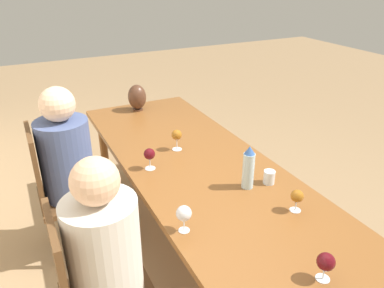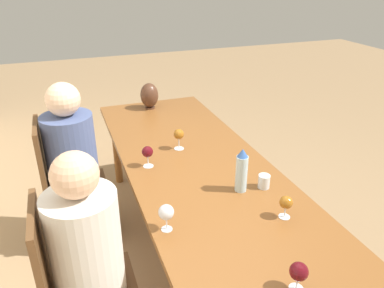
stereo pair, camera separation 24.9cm
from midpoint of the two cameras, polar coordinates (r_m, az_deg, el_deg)
ground_plane at (r=2.79m, az=4.47°, el=-18.12°), size 14.00×14.00×0.00m
dining_table at (r=2.37m, az=5.04°, el=-6.04°), size 2.91×0.91×0.75m
water_bottle at (r=2.15m, az=10.88°, el=-4.10°), size 0.07×0.07×0.27m
water_tumbler at (r=2.25m, az=14.07°, el=-5.64°), size 0.07×0.07×0.08m
vase at (r=3.38m, az=-4.41°, el=7.35°), size 0.16×0.16×0.23m
wine_glass_0 at (r=2.01m, az=17.66°, el=-8.66°), size 0.07×0.07×0.13m
wine_glass_1 at (r=1.64m, az=20.42°, el=-17.98°), size 0.08×0.08×0.13m
wine_glass_2 at (r=1.83m, az=-0.01°, el=-10.54°), size 0.08×0.08×0.14m
wine_glass_3 at (r=2.60m, az=0.70°, el=1.36°), size 0.07×0.07×0.15m
wine_glass_4 at (r=2.38m, az=-3.84°, el=-1.35°), size 0.07×0.07×0.14m
chair_near at (r=2.01m, az=-13.85°, el=-20.29°), size 0.44×0.44×0.98m
chair_far at (r=2.84m, az=-16.53°, el=-5.57°), size 0.44×0.44×0.98m
person_near at (r=1.91m, az=-11.51°, el=-16.73°), size 0.34×0.34×1.23m
person_far at (r=2.77m, az=-15.06°, el=-2.52°), size 0.35×0.35×1.24m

